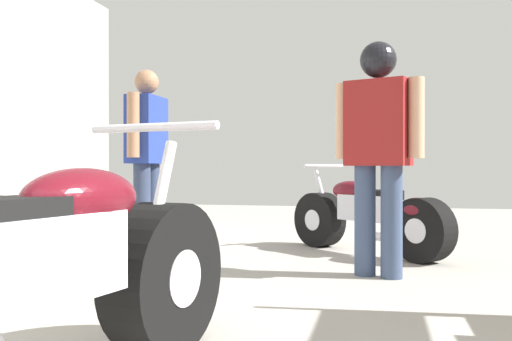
# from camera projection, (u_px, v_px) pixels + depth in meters

# --- Properties ---
(ground_plane) EXTENTS (16.83, 16.83, 0.00)m
(ground_plane) POSITION_uv_depth(u_px,v_px,m) (259.00, 296.00, 3.53)
(ground_plane) COLOR #A8A399
(motorcycle_maroon_cruiser) EXTENTS (0.79, 2.13, 1.00)m
(motorcycle_maroon_cruiser) POSITION_uv_depth(u_px,v_px,m) (22.00, 292.00, 1.77)
(motorcycle_maroon_cruiser) COLOR black
(motorcycle_maroon_cruiser) RESTS_ON ground_plane
(motorcycle_black_naked) EXTENTS (1.52, 1.32, 0.85)m
(motorcycle_black_naked) POSITION_uv_depth(u_px,v_px,m) (369.00, 217.00, 5.27)
(motorcycle_black_naked) COLOR black
(motorcycle_black_naked) RESTS_ON ground_plane
(mechanic_in_blue) EXTENTS (0.26, 0.70, 1.76)m
(mechanic_in_blue) POSITION_uv_depth(u_px,v_px,m) (147.00, 149.00, 5.46)
(mechanic_in_blue) COLOR #2D3851
(mechanic_in_blue) RESTS_ON ground_plane
(mechanic_with_helmet) EXTENTS (0.68, 0.39, 1.74)m
(mechanic_with_helmet) POSITION_uv_depth(u_px,v_px,m) (378.00, 136.00, 4.17)
(mechanic_with_helmet) COLOR #384766
(mechanic_with_helmet) RESTS_ON ground_plane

